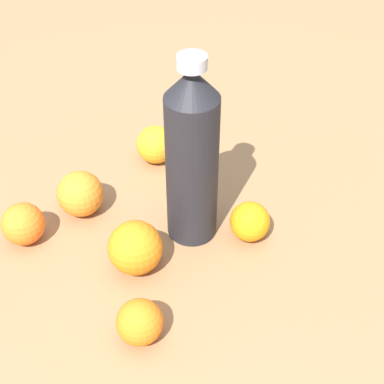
% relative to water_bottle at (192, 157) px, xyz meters
% --- Properties ---
extents(ground_plane, '(2.40, 2.40, 0.00)m').
position_rel_water_bottle_xyz_m(ground_plane, '(0.03, -0.02, -0.15)').
color(ground_plane, olive).
extents(water_bottle, '(0.08, 0.08, 0.31)m').
position_rel_water_bottle_xyz_m(water_bottle, '(0.00, 0.00, 0.00)').
color(water_bottle, black).
rests_on(water_bottle, ground_plane).
extents(orange_0, '(0.08, 0.08, 0.08)m').
position_rel_water_bottle_xyz_m(orange_0, '(-0.11, -0.02, -0.11)').
color(orange_0, orange).
rests_on(orange_0, ground_plane).
extents(orange_1, '(0.07, 0.07, 0.07)m').
position_rel_water_bottle_xyz_m(orange_1, '(0.05, 0.19, -0.11)').
color(orange_1, orange).
rests_on(orange_1, ground_plane).
extents(orange_2, '(0.06, 0.06, 0.06)m').
position_rel_water_bottle_xyz_m(orange_2, '(-0.17, -0.13, -0.12)').
color(orange_2, orange).
rests_on(orange_2, ground_plane).
extents(orange_3, '(0.08, 0.08, 0.08)m').
position_rel_water_bottle_xyz_m(orange_3, '(-0.13, 0.14, -0.11)').
color(orange_3, orange).
rests_on(orange_3, ground_plane).
extents(orange_4, '(0.07, 0.07, 0.07)m').
position_rel_water_bottle_xyz_m(orange_4, '(-0.23, 0.13, -0.11)').
color(orange_4, orange).
rests_on(orange_4, ground_plane).
extents(orange_5, '(0.06, 0.06, 0.06)m').
position_rel_water_bottle_xyz_m(orange_5, '(0.07, -0.06, -0.12)').
color(orange_5, orange).
rests_on(orange_5, ground_plane).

